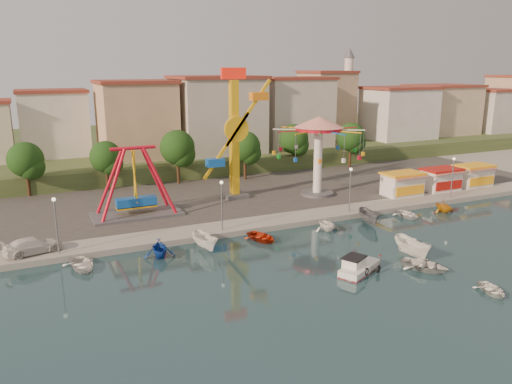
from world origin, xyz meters
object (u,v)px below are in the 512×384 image
rowboat_a (425,265)px  wave_swinger (319,138)px  kamikaze_tower (237,137)px  skiff (412,248)px  cabin_motorboat (358,268)px  pirate_ship_ride (135,183)px  van (33,246)px

rowboat_a → wave_swinger: bearing=52.7°
kamikaze_tower → skiff: size_ratio=3.55×
kamikaze_tower → cabin_motorboat: (0.32, -25.84, -8.07)m
wave_swinger → cabin_motorboat: bearing=-113.4°
kamikaze_tower → wave_swinger: size_ratio=1.42×
kamikaze_tower → wave_swinger: kamikaze_tower is taller
wave_swinger → rowboat_a: bearing=-99.6°
kamikaze_tower → rowboat_a: (5.94, -27.77, -8.08)m
pirate_ship_ride → van: (-11.14, -8.13, -3.05)m
rowboat_a → van: size_ratio=0.80×
pirate_ship_ride → wave_swinger: wave_swinger is taller
pirate_ship_ride → wave_swinger: 24.12m
wave_swinger → rowboat_a: (-4.14, -24.52, -7.77)m
kamikaze_tower → cabin_motorboat: size_ratio=3.36×
pirate_ship_ride → rowboat_a: (19.67, -25.13, -3.97)m
skiff → van: 34.91m
kamikaze_tower → skiff: bearing=-74.2°
kamikaze_tower → van: kamikaze_tower is taller
wave_swinger → cabin_motorboat: (-9.77, -22.58, -7.76)m
pirate_ship_ride → van: bearing=-143.9°
cabin_motorboat → wave_swinger: bearing=39.1°
pirate_ship_ride → wave_swinger: size_ratio=0.86×
wave_swinger → van: wave_swinger is taller
van → pirate_ship_ride: bearing=-68.7°
rowboat_a → skiff: 3.10m
wave_swinger → skiff: size_ratio=2.49×
skiff → van: (-31.92, 14.15, 0.44)m
cabin_motorboat → van: bearing=121.6°
kamikaze_tower → cabin_motorboat: kamikaze_tower is taller
pirate_ship_ride → skiff: bearing=-47.0°
kamikaze_tower → pirate_ship_ride: bearing=-169.1°
kamikaze_tower → cabin_motorboat: bearing=-89.3°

